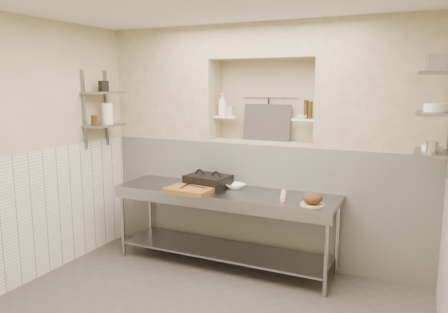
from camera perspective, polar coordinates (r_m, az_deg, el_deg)
The scene contains 43 objects.
wall_left at distance 5.06m, azimuth -24.74°, elevation 0.56°, with size 0.10×3.90×2.80m, color #C2B18E.
wall_back at distance 5.55m, azimuth 6.11°, elevation 2.10°, with size 4.00×0.10×2.80m, color #C2B18E.
backwall_lower at distance 5.46m, azimuth 5.11°, elevation -5.52°, with size 4.00×0.40×1.40m, color silver.
alcove_sill at distance 5.32m, azimuth 5.22°, elevation 1.90°, with size 1.30×0.40×0.02m, color #C2B18E.
backwall_pillar_left at distance 5.86m, azimuth -7.11°, elevation 9.32°, with size 1.35×0.40×1.40m, color #C2B18E.
backwall_pillar_right at distance 4.98m, azimuth 20.00°, elevation 8.83°, with size 1.35×0.40×1.40m, color #C2B18E.
backwall_header at distance 5.30m, azimuth 5.42°, elevation 14.77°, with size 1.30×0.40×0.40m, color #C2B18E.
wainscot_left at distance 5.16m, azimuth -23.77°, elevation -7.19°, with size 0.02×3.90×1.40m, color silver.
wainscot_right at distance 3.51m, azimuth 27.08°, elevation -15.27°, with size 0.02×3.90×1.40m, color silver.
alcove_shelf_left at distance 5.48m, azimuth 0.33°, elevation 5.20°, with size 0.28×0.16×0.03m, color white.
alcove_shelf_right at distance 5.14m, azimuth 10.53°, elevation 4.77°, with size 0.28×0.16×0.03m, color white.
utensil_rail at distance 5.43m, azimuth 5.93°, elevation 7.76°, with size 0.02×0.02×0.70m, color gray.
hanging_steel at distance 5.42m, azimuth 5.83°, elevation 5.96°, with size 0.02×0.02×0.30m, color black.
splash_panel at distance 5.39m, azimuth 5.62°, elevation 4.45°, with size 0.60×0.02×0.45m, color #383330.
shelf_rail_left_a at distance 5.85m, azimuth -15.12°, elevation 6.13°, with size 0.03×0.03×0.95m, color slate.
shelf_rail_left_b at distance 5.55m, azimuth -17.80°, elevation 5.85°, with size 0.03×0.03×0.95m, color slate.
wall_shelf_left_lower at distance 5.62m, azimuth -15.30°, elevation 3.96°, with size 0.30×0.50×0.03m, color slate.
wall_shelf_left_upper at distance 5.60m, azimuth -15.47°, elevation 8.03°, with size 0.30×0.50×0.03m, color slate.
wall_shelf_right_lower at distance 4.30m, azimuth 25.50°, elevation 0.43°, with size 0.30×0.50×0.03m, color slate.
wall_shelf_right_mid at distance 4.26m, azimuth 25.83°, elevation 5.08°, with size 0.30×0.50×0.03m, color slate.
wall_shelf_right_upper at distance 4.26m, azimuth 26.18°, elevation 9.78°, with size 0.30×0.50×0.03m, color slate.
prep_table at distance 5.07m, azimuth -0.02°, elevation -7.33°, with size 2.60×0.70×0.90m.
panini_press at distance 5.20m, azimuth -2.09°, elevation -3.20°, with size 0.55×0.43×0.14m.
cutting_board at distance 4.97m, azimuth -4.50°, elevation -4.34°, with size 0.52×0.36×0.05m, color brown.
knife_blade at distance 4.99m, azimuth -3.43°, elevation -3.97°, with size 0.26×0.03×0.01m, color gray.
tongs at distance 5.02m, azimuth -5.10°, elevation -3.81°, with size 0.02×0.02×0.25m, color gray.
mixing_bowl at distance 5.11m, azimuth 1.50°, elevation -3.89°, with size 0.23×0.23×0.06m, color white.
rolling_pin at distance 4.72m, azimuth 7.75°, elevation -5.08°, with size 0.06×0.06×0.37m, color tan.
bread_board at distance 4.51m, azimuth 11.47°, elevation -6.16°, with size 0.24×0.24×0.01m, color tan.
bread_loaf at distance 4.49m, azimuth 11.49°, elevation -5.34°, with size 0.20×0.20×0.12m, color #4C2D19.
bottle_soap at distance 5.46m, azimuth -0.21°, elevation 6.79°, with size 0.11×0.11×0.28m, color white.
jar_alcove at distance 5.48m, azimuth 0.85°, elevation 5.96°, with size 0.08×0.08×0.12m, color #C2B18E.
bowl_alcove at distance 5.13m, azimuth 10.19°, elevation 5.14°, with size 0.13×0.13×0.04m, color white.
condiment_a at distance 5.10m, azimuth 11.21°, elevation 5.96°, with size 0.05×0.05×0.20m, color black.
condiment_b at distance 5.11m, azimuth 10.66°, elevation 6.08°, with size 0.05×0.05×0.21m, color black.
condiment_c at distance 5.14m, azimuth 12.05°, elevation 5.55°, with size 0.07×0.07×0.12m, color white.
jug_left at distance 5.65m, azimuth -14.99°, elevation 5.44°, with size 0.13×0.13×0.26m, color white.
jar_left at distance 5.48m, azimuth -16.56°, elevation 4.55°, with size 0.08×0.08×0.12m, color black.
box_left_upper at distance 5.60m, azimuth -15.46°, elevation 8.84°, with size 0.10×0.10×0.13m, color black.
bowl_right at distance 4.34m, azimuth 25.54°, elevation 1.03°, with size 0.18×0.18×0.05m, color white.
canister_right at distance 4.20m, azimuth 25.56°, elevation 1.11°, with size 0.10×0.10×0.10m, color gray.
bowl_right_mid at distance 4.33m, azimuth 25.87°, elevation 5.78°, with size 0.20×0.20×0.07m, color white.
basket_right at distance 4.32m, azimuth 26.25°, elevation 10.89°, with size 0.19×0.23×0.15m, color gray.
Camera 1 is at (1.80, -3.21, 2.10)m, focal length 35.00 mm.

